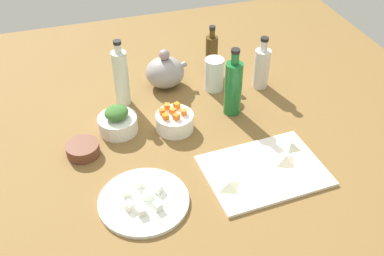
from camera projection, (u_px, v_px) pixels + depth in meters
tabletop at (192, 144)px, 147.71cm from camera, size 190.00×190.00×3.00cm
cutting_board at (264, 171)px, 135.18cm from camera, size 35.99×27.18×1.00cm
plate_tofu at (144, 201)px, 125.68cm from camera, size 25.09×25.09×1.20cm
bowl_greens at (118, 124)px, 148.81cm from camera, size 12.68×12.68×5.48cm
bowl_carrots at (175, 122)px, 149.59cm from camera, size 12.39×12.39×5.72cm
bowl_small_side at (83, 149)px, 140.49cm from camera, size 10.18×10.18×3.75cm
teapot at (165, 72)px, 167.75cm from camera, size 15.88×13.30×14.99cm
bottle_0 at (262, 67)px, 166.18cm from camera, size 5.74×5.74×19.96cm
bottle_1 at (212, 54)px, 173.78cm from camera, size 4.58×4.58×19.44cm
bottle_2 at (121, 77)px, 156.38cm from camera, size 5.25×5.25×24.42cm
bottle_3 at (233, 87)px, 152.30cm from camera, size 5.84×5.84×24.39cm
drinking_glass_0 at (214, 74)px, 165.96cm from camera, size 6.92×6.92×12.33cm
carrot_cube_0 at (173, 111)px, 147.87cm from camera, size 2.45×2.45×1.80cm
carrot_cube_1 at (165, 117)px, 145.55cm from camera, size 2.02×2.02×1.80cm
carrot_cube_2 at (184, 112)px, 147.45cm from camera, size 2.05×2.05×1.80cm
carrot_cube_3 at (177, 105)px, 150.24cm from camera, size 2.31×2.31×1.80cm
carrot_cube_4 at (167, 106)px, 149.85cm from camera, size 2.32×2.32×1.80cm
carrot_cube_5 at (176, 117)px, 145.53cm from camera, size 2.51×2.51×1.80cm
carrot_cube_6 at (162, 111)px, 147.74cm from camera, size 1.91×1.91×1.80cm
chopped_greens_mound at (116, 113)px, 145.87cm from camera, size 10.70×10.62×3.90cm
tofu_cube_0 at (148, 196)px, 124.82cm from camera, size 3.07×3.07×2.20cm
tofu_cube_1 at (130, 206)px, 122.05cm from camera, size 3.05×3.05×2.20cm
tofu_cube_2 at (125, 192)px, 126.10cm from camera, size 2.47×2.47×2.20cm
tofu_cube_3 at (142, 211)px, 120.76cm from camera, size 2.30×2.30×2.20cm
tofu_cube_4 at (158, 189)px, 127.04cm from camera, size 3.11×3.11×2.20cm
tofu_cube_5 at (139, 183)px, 128.69cm from camera, size 2.48×2.48×2.20cm
tofu_cube_6 at (158, 206)px, 122.02cm from camera, size 2.76×2.76×2.20cm
dumpling_0 at (285, 159)px, 136.60cm from camera, size 7.15×7.11×2.46cm
dumpling_1 at (229, 185)px, 128.51cm from camera, size 6.98×6.47×2.23cm
dumpling_2 at (291, 145)px, 141.61cm from camera, size 6.65×6.58×2.24cm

